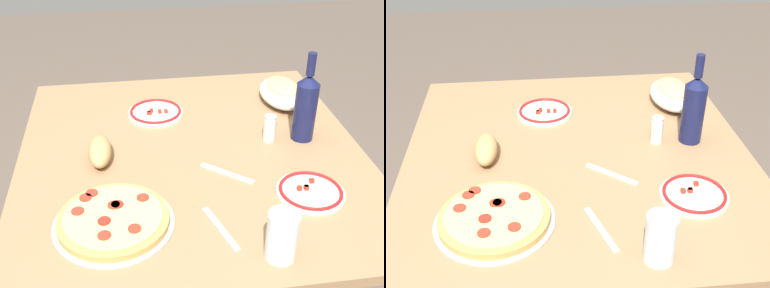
# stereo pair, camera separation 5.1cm
# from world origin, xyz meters

# --- Properties ---
(dining_table) EXTENTS (1.11, 1.05, 0.72)m
(dining_table) POSITION_xyz_m (0.00, 0.00, 0.61)
(dining_table) COLOR #93704C
(dining_table) RESTS_ON ground
(pepperoni_pizza) EXTENTS (0.30, 0.30, 0.03)m
(pepperoni_pizza) POSITION_xyz_m (-0.30, 0.24, 0.74)
(pepperoni_pizza) COLOR #B7B7BC
(pepperoni_pizza) RESTS_ON dining_table
(baked_pasta_dish) EXTENTS (0.24, 0.15, 0.08)m
(baked_pasta_dish) POSITION_xyz_m (0.29, -0.37, 0.76)
(baked_pasta_dish) COLOR white
(baked_pasta_dish) RESTS_ON dining_table
(wine_bottle) EXTENTS (0.07, 0.07, 0.29)m
(wine_bottle) POSITION_xyz_m (0.03, -0.36, 0.84)
(wine_bottle) COLOR #141942
(wine_bottle) RESTS_ON dining_table
(water_glass) EXTENTS (0.07, 0.07, 0.12)m
(water_glass) POSITION_xyz_m (-0.46, -0.13, 0.78)
(water_glass) COLOR silver
(water_glass) RESTS_ON dining_table
(side_plate_near) EXTENTS (0.19, 0.19, 0.02)m
(side_plate_near) POSITION_xyz_m (0.26, 0.09, 0.73)
(side_plate_near) COLOR white
(side_plate_near) RESTS_ON dining_table
(side_plate_far) EXTENTS (0.18, 0.18, 0.02)m
(side_plate_far) POSITION_xyz_m (-0.25, -0.28, 0.73)
(side_plate_far) COLOR white
(side_plate_far) RESTS_ON dining_table
(bread_loaf) EXTENTS (0.16, 0.07, 0.06)m
(bread_loaf) POSITION_xyz_m (-0.00, 0.28, 0.75)
(bread_loaf) COLOR tan
(bread_loaf) RESTS_ON dining_table
(spice_shaker) EXTENTS (0.04, 0.04, 0.09)m
(spice_shaker) POSITION_xyz_m (0.04, -0.25, 0.76)
(spice_shaker) COLOR silver
(spice_shaker) RESTS_ON dining_table
(fork_left) EXTENTS (0.12, 0.14, 0.00)m
(fork_left) POSITION_xyz_m (-0.13, -0.08, 0.72)
(fork_left) COLOR #B7B7BC
(fork_left) RESTS_ON dining_table
(fork_right) EXTENTS (0.17, 0.07, 0.00)m
(fork_right) POSITION_xyz_m (-0.35, -0.02, 0.72)
(fork_right) COLOR #B7B7BC
(fork_right) RESTS_ON dining_table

